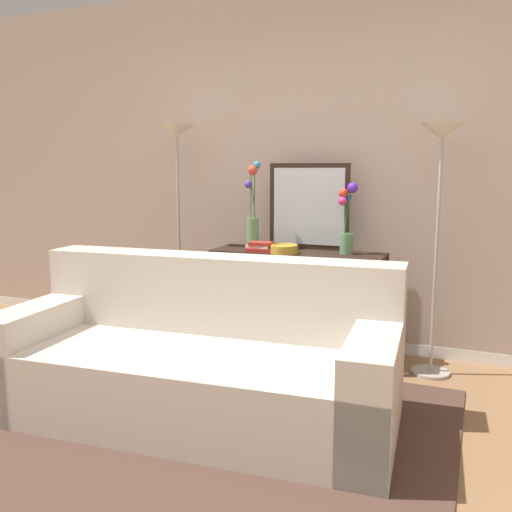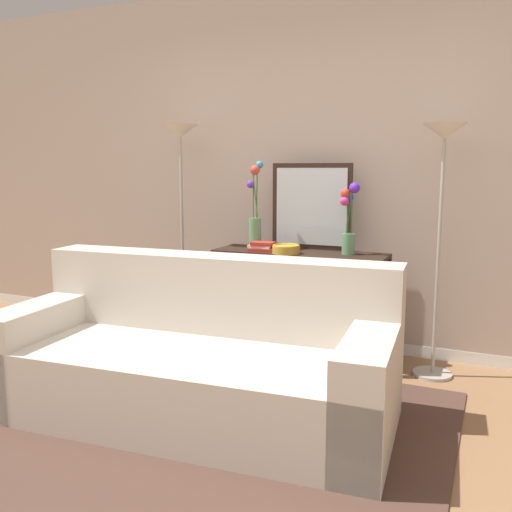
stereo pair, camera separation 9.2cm
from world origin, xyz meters
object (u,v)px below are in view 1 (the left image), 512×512
floor_lamp_right (440,180)px  fruit_bowl (284,249)px  console_table (297,284)px  vase_short_flowers (347,218)px  vase_tall_flowers (253,216)px  book_stack (260,247)px  couch (200,362)px  floor_lamp_left (178,173)px  wall_mirror (309,206)px  book_row_under_console (259,344)px

floor_lamp_right → fruit_bowl: floor_lamp_right is taller
fruit_bowl → floor_lamp_right: bearing=7.2°
console_table → vase_short_flowers: 0.61m
vase_tall_flowers → book_stack: bearing=-44.4°
couch → vase_tall_flowers: 1.38m
floor_lamp_right → vase_tall_flowers: 1.35m
couch → vase_short_flowers: vase_short_flowers is taller
floor_lamp_left → vase_tall_flowers: floor_lamp_left is taller
couch → floor_lamp_right: size_ratio=1.35×
book_stack → wall_mirror: bearing=42.5°
vase_tall_flowers → book_stack: 0.26m
floor_lamp_left → console_table: bearing=-0.4°
console_table → book_stack: bearing=-158.7°
couch → vase_tall_flowers: vase_tall_flowers is taller
wall_mirror → fruit_bowl: size_ratio=3.25×
console_table → wall_mirror: bearing=79.0°
couch → book_row_under_console: size_ratio=5.34×
book_row_under_console → couch: bearing=-84.7°
floor_lamp_right → vase_short_flowers: floor_lamp_right is taller
floor_lamp_left → wall_mirror: floor_lamp_left is taller
book_stack → book_row_under_console: bearing=118.4°
wall_mirror → book_stack: (-0.28, -0.26, -0.29)m
vase_short_flowers → book_row_under_console: vase_short_flowers is taller
vase_tall_flowers → floor_lamp_right: bearing=0.2°
console_table → wall_mirror: wall_mirror is taller
fruit_bowl → book_stack: size_ratio=0.96×
console_table → floor_lamp_right: 1.23m
floor_lamp_right → fruit_bowl: bearing=-172.8°
wall_mirror → book_stack: wall_mirror is taller
couch → book_row_under_console: couch is taller
console_table → vase_tall_flowers: size_ratio=1.93×
floor_lamp_left → fruit_bowl: 1.09m
vase_tall_flowers → book_row_under_console: 0.98m
floor_lamp_right → book_stack: 1.32m
floor_lamp_left → book_stack: size_ratio=8.44×
floor_lamp_right → couch: bearing=-135.1°
floor_lamp_left → floor_lamp_right: bearing=-0.0°
vase_tall_flowers → vase_short_flowers: size_ratio=1.30×
wall_mirror → book_stack: size_ratio=3.11×
vase_tall_flowers → fruit_bowl: bearing=-23.0°
fruit_bowl → book_stack: book_stack is taller
console_table → fruit_bowl: 0.31m
wall_mirror → vase_tall_flowers: size_ratio=0.98×
couch → floor_lamp_left: (-0.80, 1.16, 1.05)m
console_table → vase_short_flowers: bearing=4.0°
floor_lamp_left → book_stack: floor_lamp_left is taller
floor_lamp_left → vase_short_flowers: (1.35, 0.02, -0.31)m
vase_short_flowers → fruit_bowl: size_ratio=2.57×
wall_mirror → vase_tall_flowers: vase_tall_flowers is taller
couch → fruit_bowl: couch is taller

